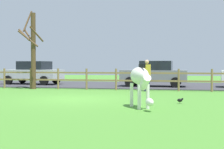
{
  "coord_description": "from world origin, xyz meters",
  "views": [
    {
      "loc": [
        4.44,
        -13.03,
        1.4
      ],
      "look_at": [
        1.35,
        0.97,
        0.97
      ],
      "focal_mm": 54.53,
      "sensor_mm": 36.0,
      "label": 1
    }
  ],
  "objects": [
    {
      "name": "bare_tree",
      "position": [
        -4.09,
        4.78,
        2.31
      ],
      "size": [
        1.46,
        1.33,
        4.49
      ],
      "color": "#513A23",
      "rests_on": "ground_plane"
    },
    {
      "name": "parked_car_silver",
      "position": [
        -5.82,
        8.44,
        0.84
      ],
      "size": [
        4.14,
        2.19,
        1.56
      ],
      "color": "#B7BABF",
      "rests_on": "parking_asphalt"
    },
    {
      "name": "visitor_near_fence",
      "position": [
        2.41,
        4.53,
        0.91
      ],
      "size": [
        0.39,
        0.27,
        1.64
      ],
      "color": "#232847",
      "rests_on": "ground_plane"
    },
    {
      "name": "ground_plane",
      "position": [
        0.0,
        0.0,
        0.0
      ],
      "size": [
        60.0,
        60.0,
        0.0
      ],
      "primitive_type": "plane",
      "color": "#47842D"
    },
    {
      "name": "parked_car_grey",
      "position": [
        2.5,
        7.91,
        0.84
      ],
      "size": [
        4.04,
        1.95,
        1.56
      ],
      "color": "slate",
      "rests_on": "parking_asphalt"
    },
    {
      "name": "paddock_fence",
      "position": [
        -0.15,
        5.0,
        0.66
      ],
      "size": [
        21.81,
        0.11,
        1.17
      ],
      "color": "olive",
      "rests_on": "ground_plane"
    },
    {
      "name": "crow_on_grass",
      "position": [
        4.21,
        -0.72,
        0.13
      ],
      "size": [
        0.21,
        0.1,
        0.2
      ],
      "color": "black",
      "rests_on": "ground_plane"
    },
    {
      "name": "zebra",
      "position": [
        2.98,
        -2.23,
        0.93
      ],
      "size": [
        1.1,
        1.79,
        1.41
      ],
      "color": "white",
      "rests_on": "ground_plane"
    },
    {
      "name": "parking_asphalt",
      "position": [
        0.0,
        9.3,
        0.03
      ],
      "size": [
        28.0,
        7.4,
        0.05
      ],
      "primitive_type": "cube",
      "color": "#38383D",
      "rests_on": "ground_plane"
    }
  ]
}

